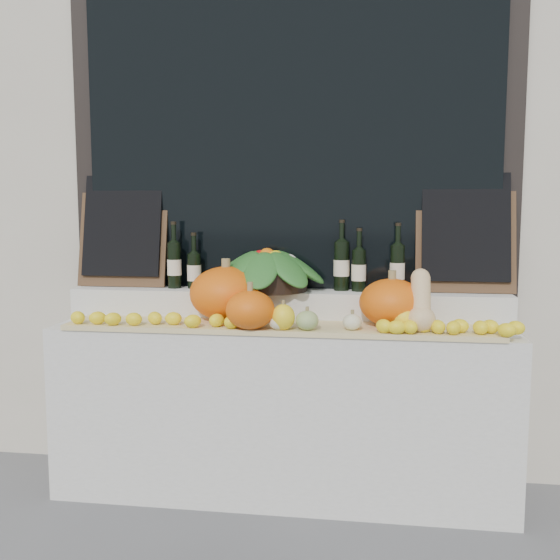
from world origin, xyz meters
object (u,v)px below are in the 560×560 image
object	(u,v)px
pumpkin_left	(226,293)
butternut_squash	(421,304)
wine_bottle_tall	(342,265)
pumpkin_right	(392,302)
produce_bowl	(267,270)

from	to	relation	value
pumpkin_left	butternut_squash	size ratio (longest dim) A/B	1.30
wine_bottle_tall	pumpkin_left	bearing A→B (deg)	-159.11
pumpkin_right	produce_bowl	size ratio (longest dim) A/B	0.48
produce_bowl	wine_bottle_tall	xyz separation A→B (m)	(0.39, 0.05, 0.02)
produce_bowl	pumpkin_right	bearing A→B (deg)	-18.31
pumpkin_left	produce_bowl	xyz separation A→B (m)	(0.18, 0.16, 0.11)
pumpkin_left	produce_bowl	distance (m)	0.27
pumpkin_right	produce_bowl	xyz separation A→B (m)	(-0.64, 0.21, 0.13)
pumpkin_left	pumpkin_right	world-z (taller)	pumpkin_left
pumpkin_left	wine_bottle_tall	world-z (taller)	wine_bottle_tall
wine_bottle_tall	butternut_squash	bearing A→B (deg)	-42.97
butternut_squash	pumpkin_left	bearing A→B (deg)	171.70
pumpkin_left	produce_bowl	bearing A→B (deg)	41.56
pumpkin_left	wine_bottle_tall	size ratio (longest dim) A/B	1.00
pumpkin_left	wine_bottle_tall	distance (m)	0.63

